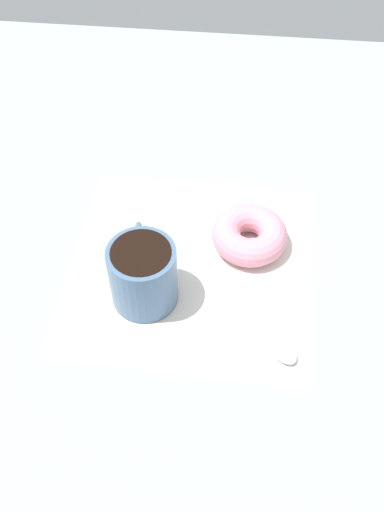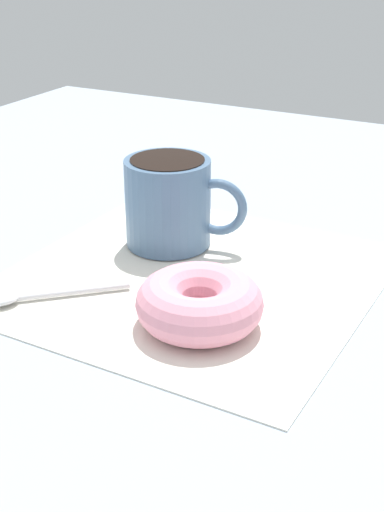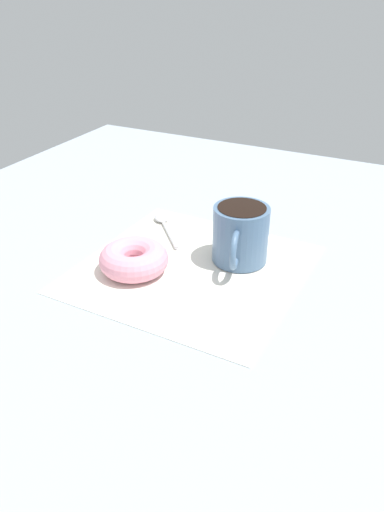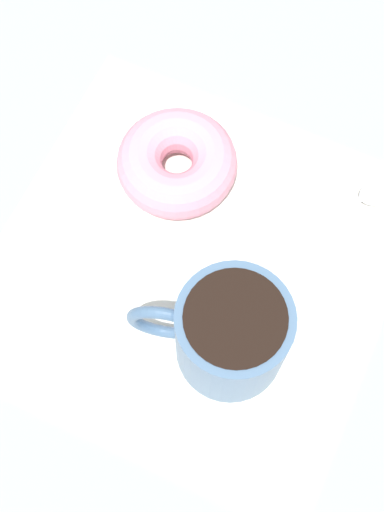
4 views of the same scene
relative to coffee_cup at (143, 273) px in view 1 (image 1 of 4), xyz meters
The scene contains 5 objects.
ground_plane 8.16cm from the coffee_cup, 124.47° to the right, with size 120.00×120.00×2.00cm, color #99A8B7.
napkin 8.94cm from the coffee_cup, 135.76° to the right, with size 31.79×31.79×0.30cm, color white.
coffee_cup is the anchor object (origin of this frame).
donut 16.31cm from the coffee_cup, 142.40° to the right, with size 10.25×10.25×3.88cm, color pink.
spoon 17.85cm from the coffee_cup, 161.49° to the left, with size 9.87×10.72×0.90cm.
Camera 1 is at (-7.19, 46.02, 59.91)cm, focal length 40.00 mm.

